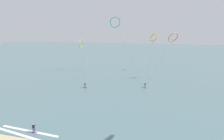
{
  "coord_description": "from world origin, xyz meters",
  "views": [
    {
      "loc": [
        8.15,
        -11.33,
        17.67
      ],
      "look_at": [
        0.0,
        23.96,
        8.81
      ],
      "focal_mm": 26.55,
      "sensor_mm": 36.0,
      "label": 1
    }
  ],
  "objects_px": {
    "kite_teal": "(115,22)",
    "kite_amber": "(154,38)",
    "surfer_violet": "(34,129)",
    "kite_lime": "(81,44)",
    "surfer_crimson": "(145,86)",
    "surfer_navy": "(85,85)",
    "kite_coral": "(173,37)"
  },
  "relations": [
    {
      "from": "kite_teal",
      "to": "kite_amber",
      "type": "xyz_separation_m",
      "value": [
        15.9,
        3.54,
        -6.18
      ]
    },
    {
      "from": "surfer_violet",
      "to": "kite_lime",
      "type": "height_order",
      "value": "kite_lime"
    },
    {
      "from": "surfer_violet",
      "to": "kite_teal",
      "type": "relative_size",
      "value": 0.07
    },
    {
      "from": "kite_amber",
      "to": "kite_lime",
      "type": "bearing_deg",
      "value": -127.02
    },
    {
      "from": "surfer_crimson",
      "to": "surfer_violet",
      "type": "xyz_separation_m",
      "value": [
        -18.16,
        -27.72,
        0.0
      ]
    },
    {
      "from": "surfer_navy",
      "to": "kite_teal",
      "type": "distance_m",
      "value": 31.23
    },
    {
      "from": "kite_lime",
      "to": "kite_coral",
      "type": "distance_m",
      "value": 37.32
    },
    {
      "from": "kite_amber",
      "to": "kite_coral",
      "type": "bearing_deg",
      "value": -22.31
    },
    {
      "from": "kite_teal",
      "to": "kite_lime",
      "type": "height_order",
      "value": "kite_teal"
    },
    {
      "from": "surfer_crimson",
      "to": "surfer_navy",
      "type": "height_order",
      "value": "same"
    },
    {
      "from": "surfer_navy",
      "to": "kite_coral",
      "type": "relative_size",
      "value": 0.1
    },
    {
      "from": "surfer_crimson",
      "to": "kite_lime",
      "type": "xyz_separation_m",
      "value": [
        -28.27,
        17.19,
        10.97
      ]
    },
    {
      "from": "surfer_violet",
      "to": "kite_coral",
      "type": "xyz_separation_m",
      "value": [
        26.48,
        38.39,
        14.29
      ]
    },
    {
      "from": "surfer_violet",
      "to": "surfer_navy",
      "type": "relative_size",
      "value": 1.0
    },
    {
      "from": "surfer_violet",
      "to": "kite_coral",
      "type": "relative_size",
      "value": 0.1
    },
    {
      "from": "surfer_crimson",
      "to": "kite_amber",
      "type": "relative_size",
      "value": 0.07
    },
    {
      "from": "kite_teal",
      "to": "kite_coral",
      "type": "relative_size",
      "value": 1.35
    },
    {
      "from": "surfer_crimson",
      "to": "kite_coral",
      "type": "bearing_deg",
      "value": -45.63
    },
    {
      "from": "surfer_crimson",
      "to": "surfer_navy",
      "type": "relative_size",
      "value": 1.0
    },
    {
      "from": "kite_teal",
      "to": "kite_lime",
      "type": "xyz_separation_m",
      "value": [
        -14.55,
        -2.54,
        -8.76
      ]
    },
    {
      "from": "kite_teal",
      "to": "kite_coral",
      "type": "bearing_deg",
      "value": 134.2
    },
    {
      "from": "surfer_crimson",
      "to": "kite_amber",
      "type": "bearing_deg",
      "value": -13.05
    },
    {
      "from": "surfer_navy",
      "to": "kite_lime",
      "type": "xyz_separation_m",
      "value": [
        -10.11,
        21.25,
        10.97
      ]
    },
    {
      "from": "kite_coral",
      "to": "surfer_crimson",
      "type": "bearing_deg",
      "value": 18.0
    },
    {
      "from": "kite_lime",
      "to": "surfer_violet",
      "type": "bearing_deg",
      "value": 14.04
    },
    {
      "from": "surfer_crimson",
      "to": "surfer_violet",
      "type": "distance_m",
      "value": 33.14
    },
    {
      "from": "surfer_violet",
      "to": "kite_lime",
      "type": "distance_m",
      "value": 47.32
    },
    {
      "from": "surfer_violet",
      "to": "kite_amber",
      "type": "relative_size",
      "value": 0.07
    },
    {
      "from": "surfer_navy",
      "to": "surfer_violet",
      "type": "bearing_deg",
      "value": 138.41
    },
    {
      "from": "surfer_violet",
      "to": "kite_coral",
      "type": "bearing_deg",
      "value": -19.54
    },
    {
      "from": "surfer_crimson",
      "to": "surfer_navy",
      "type": "bearing_deg",
      "value": 94.92
    },
    {
      "from": "surfer_violet",
      "to": "kite_teal",
      "type": "distance_m",
      "value": 51.58
    }
  ]
}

